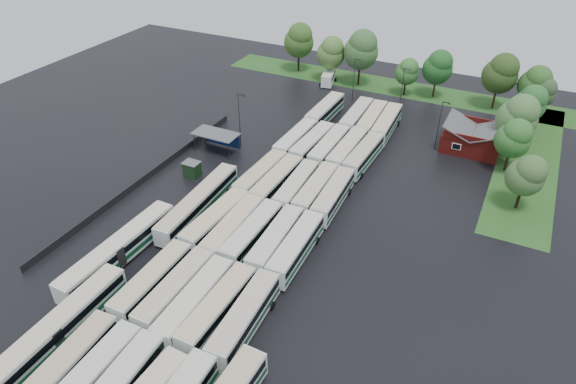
% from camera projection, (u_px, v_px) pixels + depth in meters
% --- Properties ---
extents(ground, '(160.00, 160.00, 0.00)m').
position_uv_depth(ground, '(237.00, 247.00, 71.00)').
color(ground, black).
rests_on(ground, ground).
extents(brick_building, '(10.07, 8.60, 5.39)m').
position_uv_depth(brick_building, '(472.00, 140.00, 92.89)').
color(brick_building, maroon).
rests_on(brick_building, ground).
extents(wash_shed, '(8.20, 4.20, 3.58)m').
position_uv_depth(wash_shed, '(217.00, 135.00, 92.00)').
color(wash_shed, '#2D2D30').
rests_on(wash_shed, ground).
extents(utility_hut, '(2.70, 2.20, 2.62)m').
position_uv_depth(utility_hut, '(192.00, 169.00, 85.57)').
color(utility_hut, black).
rests_on(utility_hut, ground).
extents(grass_strip_north, '(80.00, 10.00, 0.01)m').
position_uv_depth(grass_strip_north, '(389.00, 86.00, 118.38)').
color(grass_strip_north, '#24531B').
rests_on(grass_strip_north, ground).
extents(grass_strip_east, '(10.00, 50.00, 0.01)m').
position_uv_depth(grass_strip_east, '(528.00, 161.00, 90.28)').
color(grass_strip_east, '#24531B').
rests_on(grass_strip_east, ground).
extents(west_fence, '(0.10, 50.00, 1.20)m').
position_uv_depth(west_fence, '(146.00, 177.00, 84.76)').
color(west_fence, '#2D2D30').
rests_on(west_fence, ground).
extents(bus_r0c0, '(3.35, 13.03, 3.60)m').
position_uv_depth(bus_r0c0, '(67.00, 367.00, 52.30)').
color(bus_r0c0, silver).
rests_on(bus_r0c0, ground).
extents(bus_r0c1, '(2.94, 12.90, 3.58)m').
position_uv_depth(bus_r0c1, '(91.00, 378.00, 51.20)').
color(bus_r0c1, silver).
rests_on(bus_r0c1, ground).
extents(bus_r1c0, '(2.89, 13.04, 3.62)m').
position_uv_depth(bus_r1c0, '(153.00, 282.00, 62.49)').
color(bus_r1c0, silver).
rests_on(bus_r1c0, ground).
extents(bus_r1c1, '(2.95, 13.14, 3.65)m').
position_uv_depth(bus_r1c1, '(176.00, 290.00, 61.24)').
color(bus_r1c1, silver).
rests_on(bus_r1c1, ground).
extents(bus_r1c2, '(3.10, 13.39, 3.71)m').
position_uv_depth(bus_r1c2, '(195.00, 302.00, 59.67)').
color(bus_r1c2, silver).
rests_on(bus_r1c2, ground).
extents(bus_r1c3, '(2.92, 13.14, 3.65)m').
position_uv_depth(bus_r1c3, '(218.00, 309.00, 58.81)').
color(bus_r1c3, silver).
rests_on(bus_r1c3, ground).
extents(bus_r1c4, '(3.45, 13.36, 3.69)m').
position_uv_depth(bus_r1c4, '(245.00, 318.00, 57.62)').
color(bus_r1c4, silver).
rests_on(bus_r1c4, ground).
extents(bus_r2c0, '(3.43, 13.48, 3.72)m').
position_uv_depth(bus_r2c0, '(216.00, 221.00, 72.52)').
color(bus_r2c0, silver).
rests_on(bus_r2c0, ground).
extents(bus_r2c1, '(3.08, 13.29, 3.68)m').
position_uv_depth(bus_r2c1, '(234.00, 229.00, 71.11)').
color(bus_r2c1, silver).
rests_on(bus_r2c1, ground).
extents(bus_r2c2, '(2.82, 13.07, 3.64)m').
position_uv_depth(bus_r2c2, '(252.00, 234.00, 70.19)').
color(bus_r2c2, silver).
rests_on(bus_r2c2, ground).
extents(bus_r2c3, '(3.39, 13.24, 3.65)m').
position_uv_depth(bus_r2c3, '(276.00, 241.00, 68.93)').
color(bus_r2c3, silver).
rests_on(bus_r2c3, ground).
extents(bus_r2c4, '(3.21, 13.27, 3.67)m').
position_uv_depth(bus_r2c4, '(296.00, 248.00, 67.76)').
color(bus_r2c4, silver).
rests_on(bus_r2c4, ground).
extents(bus_r3c0, '(3.15, 13.03, 3.61)m').
position_uv_depth(bus_r3c0, '(261.00, 176.00, 82.59)').
color(bus_r3c0, silver).
rests_on(bus_r3c0, ground).
extents(bus_r3c1, '(2.98, 13.10, 3.63)m').
position_uv_depth(bus_r3c1, '(277.00, 181.00, 81.13)').
color(bus_r3c1, silver).
rests_on(bus_r3c1, ground).
extents(bus_r3c2, '(3.21, 12.72, 3.51)m').
position_uv_depth(bus_r3c2, '(296.00, 187.00, 79.97)').
color(bus_r3c2, silver).
rests_on(bus_r3c2, ground).
extents(bus_r3c3, '(3.07, 12.95, 3.59)m').
position_uv_depth(bus_r3c3, '(316.00, 190.00, 79.13)').
color(bus_r3c3, silver).
rests_on(bus_r3c3, ground).
extents(bus_r3c4, '(3.27, 12.91, 3.57)m').
position_uv_depth(bus_r3c4, '(333.00, 196.00, 77.92)').
color(bus_r3c4, silver).
rests_on(bus_r3c4, ground).
extents(bus_r4c0, '(3.00, 12.96, 3.59)m').
position_uv_depth(bus_r4c0, '(296.00, 140.00, 92.63)').
color(bus_r4c0, silver).
rests_on(bus_r4c0, ground).
extents(bus_r4c1, '(3.27, 13.09, 3.61)m').
position_uv_depth(bus_r4c1, '(312.00, 144.00, 91.43)').
color(bus_r4c1, silver).
rests_on(bus_r4c1, ground).
extents(bus_r4c2, '(2.82, 13.20, 3.67)m').
position_uv_depth(bus_r4c2, '(329.00, 148.00, 90.18)').
color(bus_r4c2, silver).
rests_on(bus_r4c2, ground).
extents(bus_r4c3, '(2.93, 13.33, 3.70)m').
position_uv_depth(bus_r4c3, '(347.00, 151.00, 89.26)').
color(bus_r4c3, silver).
rests_on(bus_r4c3, ground).
extents(bus_r4c4, '(3.17, 13.01, 3.60)m').
position_uv_depth(bus_r4c4, '(364.00, 155.00, 88.05)').
color(bus_r4c4, silver).
rests_on(bus_r4c4, ground).
extents(bus_r5c0, '(3.02, 13.40, 3.72)m').
position_uv_depth(bus_r5c0, '(325.00, 111.00, 102.50)').
color(bus_r5c0, silver).
rests_on(bus_r5c0, ground).
extents(bus_r5c2, '(3.16, 13.30, 3.68)m').
position_uv_depth(bus_r5c2, '(356.00, 117.00, 100.39)').
color(bus_r5c2, silver).
rests_on(bus_r5c2, ground).
extents(bus_r5c3, '(3.36, 13.21, 3.65)m').
position_uv_depth(bus_r5c3, '(372.00, 120.00, 99.26)').
color(bus_r5c3, silver).
rests_on(bus_r5c3, ground).
extents(bus_r5c4, '(3.46, 13.47, 3.72)m').
position_uv_depth(bus_r5c4, '(387.00, 124.00, 97.90)').
color(bus_r5c4, silver).
rests_on(bus_r5c4, ground).
extents(artic_bus_west_a, '(2.94, 19.36, 3.59)m').
position_uv_depth(artic_bus_west_a, '(57.00, 330.00, 56.23)').
color(artic_bus_west_a, silver).
rests_on(artic_bus_west_a, ground).
extents(artic_bus_west_b, '(3.46, 19.12, 3.53)m').
position_uv_depth(artic_bus_west_b, '(199.00, 203.00, 76.39)').
color(artic_bus_west_b, silver).
rests_on(artic_bus_west_b, ground).
extents(artic_bus_west_c, '(3.28, 19.68, 3.64)m').
position_uv_depth(artic_bus_west_c, '(119.00, 250.00, 67.37)').
color(artic_bus_west_c, silver).
rests_on(artic_bus_west_c, ground).
extents(minibus, '(3.76, 6.82, 2.82)m').
position_uv_depth(minibus, '(328.00, 77.00, 118.83)').
color(minibus, white).
rests_on(minibus, ground).
extents(tree_north_0, '(7.16, 7.16, 11.86)m').
position_uv_depth(tree_north_0, '(299.00, 40.00, 122.36)').
color(tree_north_0, black).
rests_on(tree_north_0, ground).
extents(tree_north_1, '(6.50, 6.50, 10.77)m').
position_uv_depth(tree_north_1, '(331.00, 52.00, 117.22)').
color(tree_north_1, black).
rests_on(tree_north_1, ground).
extents(tree_north_2, '(7.81, 7.81, 12.94)m').
position_uv_depth(tree_north_2, '(362.00, 49.00, 114.63)').
color(tree_north_2, black).
rests_on(tree_north_2, ground).
extents(tree_north_3, '(5.13, 5.13, 8.49)m').
position_uv_depth(tree_north_3, '(407.00, 71.00, 111.27)').
color(tree_north_3, black).
rests_on(tree_north_3, ground).
extents(tree_north_4, '(6.44, 6.44, 10.67)m').
position_uv_depth(tree_north_4, '(438.00, 67.00, 109.63)').
color(tree_north_4, black).
rests_on(tree_north_4, ground).
extents(tree_north_5, '(7.21, 7.21, 11.95)m').
position_uv_depth(tree_north_5, '(501.00, 73.00, 104.37)').
color(tree_north_5, '#3B2514').
rests_on(tree_north_5, ground).
extents(tree_north_6, '(6.36, 6.36, 10.53)m').
position_uv_depth(tree_north_6, '(535.00, 83.00, 102.35)').
color(tree_north_6, black).
rests_on(tree_north_6, ground).
extents(tree_east_0, '(5.67, 5.66, 9.37)m').
position_uv_depth(tree_east_0, '(527.00, 175.00, 75.18)').
color(tree_east_0, black).
rests_on(tree_east_0, ground).
extents(tree_east_1, '(5.88, 5.88, 9.75)m').
position_uv_depth(tree_east_1, '(514.00, 138.00, 84.22)').
color(tree_east_1, black).
rests_on(tree_east_1, ground).
extents(tree_east_2, '(6.99, 6.99, 11.57)m').
position_uv_depth(tree_east_2, '(519.00, 116.00, 88.28)').
color(tree_east_2, black).
rests_on(tree_east_2, ground).
extents(tree_east_3, '(6.06, 6.06, 10.03)m').
position_uv_depth(tree_east_3, '(531.00, 103.00, 95.28)').
color(tree_east_3, '#352318').
rests_on(tree_east_3, ground).
extents(tree_east_4, '(5.25, 5.25, 8.69)m').
position_uv_depth(tree_east_4, '(543.00, 92.00, 101.57)').
color(tree_east_4, black).
rests_on(tree_east_4, ground).
extents(lamp_post_ne, '(1.44, 0.28, 9.35)m').
position_uv_depth(lamp_post_ne, '(440.00, 122.00, 90.97)').
color(lamp_post_ne, '#2D2D30').
rests_on(lamp_post_ne, ground).
extents(lamp_post_nw, '(1.64, 0.32, 10.63)m').
position_uv_depth(lamp_post_nw, '(240.00, 117.00, 91.02)').
color(lamp_post_nw, '#2D2D30').
rests_on(lamp_post_nw, ground).
extents(lamp_post_back_w, '(1.46, 0.28, 9.46)m').
position_uv_depth(lamp_post_back_w, '(354.00, 77.00, 108.65)').
color(lamp_post_back_w, '#2D2D30').
rests_on(lamp_post_back_w, ground).
extents(lamp_post_back_e, '(1.42, 0.28, 9.19)m').
position_uv_depth(lamp_post_back_e, '(403.00, 86.00, 104.81)').
color(lamp_post_back_e, '#2D2D30').
rests_on(lamp_post_back_e, ground).
extents(puddle_0, '(6.14, 6.14, 0.01)m').
position_uv_depth(puddle_0, '(114.00, 333.00, 58.48)').
color(puddle_0, black).
rests_on(puddle_0, ground).
extents(puddle_2, '(4.49, 4.49, 0.01)m').
position_uv_depth(puddle_2, '(211.00, 222.00, 75.67)').
color(puddle_2, black).
rests_on(puddle_2, ground).
extents(puddle_3, '(3.41, 3.41, 0.01)m').
position_uv_depth(puddle_3, '(273.00, 259.00, 68.88)').
color(puddle_3, black).
rests_on(puddle_3, ground).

